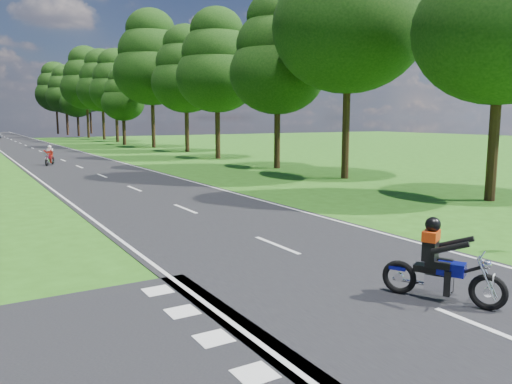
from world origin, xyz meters
TOP-DOWN VIEW (x-y plane):
  - ground at (0.00, 0.00)m, footprint 160.00×160.00m
  - main_road at (0.00, 50.00)m, footprint 7.00×140.00m
  - road_markings at (-0.14, 48.13)m, footprint 7.40×140.00m
  - treeline at (1.43, 60.06)m, footprint 40.00×115.35m
  - rider_near_blue at (0.35, -2.80)m, footprint 1.36×1.89m
  - rider_far_red at (-1.50, 28.34)m, footprint 1.16×1.71m

SIDE VIEW (x-z plane):
  - ground at x=0.00m, z-range 0.00..0.00m
  - main_road at x=0.00m, z-range 0.00..0.02m
  - road_markings at x=-0.14m, z-range 0.02..0.03m
  - rider_far_red at x=-1.50m, z-range 0.02..1.38m
  - rider_near_blue at x=0.35m, z-range 0.02..1.53m
  - treeline at x=1.43m, z-range 0.86..15.65m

